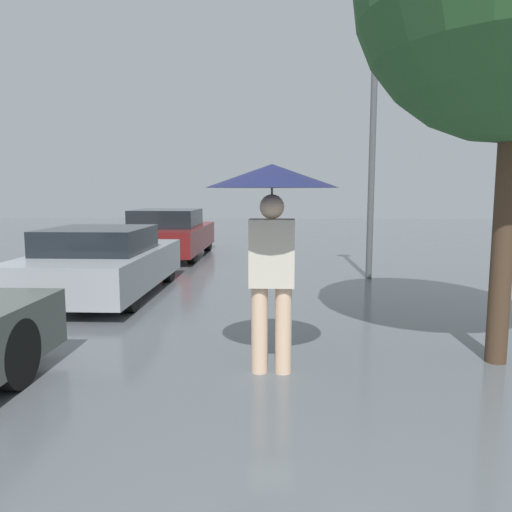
% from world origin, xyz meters
% --- Properties ---
extents(pedestrian, '(1.22, 1.22, 1.96)m').
position_xyz_m(pedestrian, '(-0.33, 3.89, 1.61)').
color(pedestrian, beige).
rests_on(pedestrian, ground_plane).
extents(parked_car_middle, '(1.80, 3.84, 1.13)m').
position_xyz_m(parked_car_middle, '(-3.20, 7.34, 0.54)').
color(parked_car_middle, '#9EA3A8').
rests_on(parked_car_middle, ground_plane).
extents(parked_car_farthest, '(1.87, 3.99, 1.24)m').
position_xyz_m(parked_car_farthest, '(-3.20, 12.18, 0.59)').
color(parked_car_farthest, maroon).
rests_on(parked_car_farthest, ground_plane).
extents(street_lamp, '(0.36, 0.36, 4.49)m').
position_xyz_m(street_lamp, '(1.49, 9.13, 3.03)').
color(street_lamp, '#515456').
rests_on(street_lamp, ground_plane).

